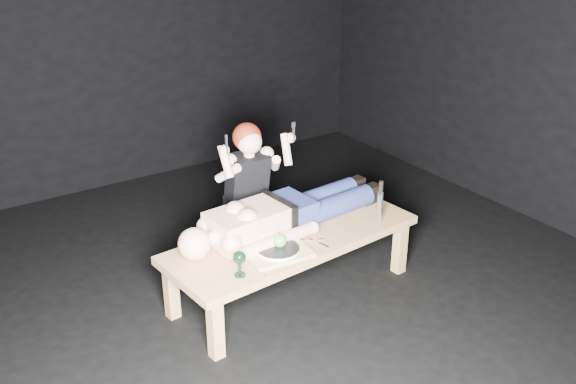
# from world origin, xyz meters

# --- Properties ---
(ground) EXTENTS (5.00, 5.00, 0.00)m
(ground) POSITION_xyz_m (0.00, 0.00, 0.00)
(ground) COLOR black
(ground) RESTS_ON ground
(back_wall) EXTENTS (5.00, 0.00, 5.00)m
(back_wall) POSITION_xyz_m (0.00, 2.50, 1.50)
(back_wall) COLOR black
(back_wall) RESTS_ON ground
(table) EXTENTS (1.80, 0.79, 0.45)m
(table) POSITION_xyz_m (0.14, -0.02, 0.23)
(table) COLOR #B4844D
(table) RESTS_ON ground
(lying_man) EXTENTS (1.81, 0.68, 0.27)m
(lying_man) POSITION_xyz_m (0.18, 0.12, 0.58)
(lying_man) COLOR beige
(lying_man) RESTS_ON table
(kneeling_woman) EXTENTS (0.66, 0.73, 1.14)m
(kneeling_woman) POSITION_xyz_m (0.11, 0.57, 0.57)
(kneeling_woman) COLOR black
(kneeling_woman) RESTS_ON ground
(serving_tray) EXTENTS (0.43, 0.33, 0.02)m
(serving_tray) POSITION_xyz_m (-0.08, -0.18, 0.46)
(serving_tray) COLOR tan
(serving_tray) RESTS_ON table
(plate) EXTENTS (0.29, 0.29, 0.02)m
(plate) POSITION_xyz_m (-0.08, -0.18, 0.48)
(plate) COLOR white
(plate) RESTS_ON serving_tray
(apple) EXTENTS (0.09, 0.09, 0.09)m
(apple) POSITION_xyz_m (-0.06, -0.16, 0.54)
(apple) COLOR green
(apple) RESTS_ON plate
(goblet) EXTENTS (0.09, 0.09, 0.17)m
(goblet) POSITION_xyz_m (-0.41, -0.26, 0.53)
(goblet) COLOR black
(goblet) RESTS_ON table
(fork_flat) EXTENTS (0.02, 0.19, 0.01)m
(fork_flat) POSITION_xyz_m (-0.28, -0.26, 0.45)
(fork_flat) COLOR #B2B2B7
(fork_flat) RESTS_ON table
(knife_flat) EXTENTS (0.06, 0.19, 0.01)m
(knife_flat) POSITION_xyz_m (0.22, -0.20, 0.45)
(knife_flat) COLOR #B2B2B7
(knife_flat) RESTS_ON table
(spoon_flat) EXTENTS (0.17, 0.11, 0.01)m
(spoon_flat) POSITION_xyz_m (0.20, -0.14, 0.45)
(spoon_flat) COLOR #B2B2B7
(spoon_flat) RESTS_ON table
(carving_knife) EXTENTS (0.04, 0.05, 0.31)m
(carving_knife) POSITION_xyz_m (0.76, -0.19, 0.60)
(carving_knife) COLOR #B2B2B7
(carving_knife) RESTS_ON table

